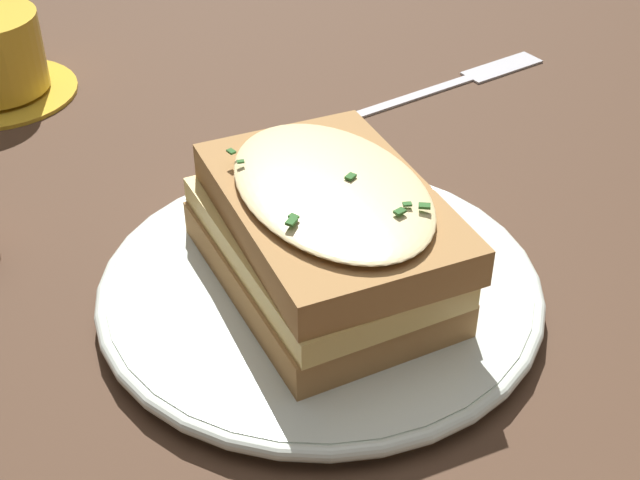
% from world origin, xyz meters
% --- Properties ---
extents(ground_plane, '(2.40, 2.40, 0.00)m').
position_xyz_m(ground_plane, '(0.00, 0.00, 0.00)').
color(ground_plane, '#473021').
extents(dinner_plate, '(0.24, 0.24, 0.01)m').
position_xyz_m(dinner_plate, '(0.01, 0.01, 0.01)').
color(dinner_plate, silver).
rests_on(dinner_plate, ground_plane).
extents(sandwich, '(0.13, 0.17, 0.07)m').
position_xyz_m(sandwich, '(0.01, 0.01, 0.04)').
color(sandwich, '#A37542').
rests_on(sandwich, dinner_plate).
extents(fork, '(0.19, 0.02, 0.00)m').
position_xyz_m(fork, '(-0.24, -0.14, 0.00)').
color(fork, silver).
rests_on(fork, ground_plane).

